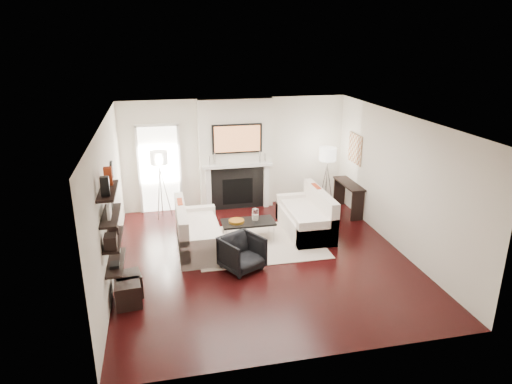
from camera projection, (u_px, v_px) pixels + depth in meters
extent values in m
plane|color=black|center=(263.00, 257.00, 8.89)|extent=(6.00, 6.00, 0.00)
plane|color=white|center=(263.00, 120.00, 8.01)|extent=(6.00, 6.00, 0.00)
plane|color=silver|center=(235.00, 153.00, 11.22)|extent=(5.50, 0.00, 5.50)
plane|color=silver|center=(317.00, 269.00, 5.68)|extent=(5.50, 0.00, 5.50)
plane|color=silver|center=(108.00, 203.00, 7.90)|extent=(0.00, 6.00, 6.00)
plane|color=silver|center=(398.00, 182.00, 9.00)|extent=(0.00, 6.00, 6.00)
cube|color=silver|center=(236.00, 155.00, 11.11)|extent=(1.80, 0.25, 2.70)
cube|color=black|center=(238.00, 189.00, 11.25)|extent=(1.30, 0.02, 1.04)
cube|color=black|center=(238.00, 191.00, 11.27)|extent=(0.75, 0.02, 0.65)
cube|color=white|center=(209.00, 190.00, 11.07)|extent=(0.12, 0.08, 1.10)
cube|color=white|center=(266.00, 186.00, 11.36)|extent=(0.12, 0.08, 1.10)
cube|color=white|center=(238.00, 166.00, 11.01)|extent=(1.70, 0.18, 0.07)
cube|color=black|center=(237.00, 139.00, 10.82)|extent=(1.20, 0.06, 0.70)
cube|color=#BF723F|center=(237.00, 139.00, 10.79)|extent=(1.10, 0.00, 0.62)
cylinder|color=silver|center=(215.00, 159.00, 10.85)|extent=(0.04, 0.04, 0.30)
cylinder|color=silver|center=(209.00, 161.00, 10.83)|extent=(0.04, 0.04, 0.24)
cylinder|color=silver|center=(260.00, 157.00, 11.07)|extent=(0.04, 0.04, 0.30)
cylinder|color=silver|center=(265.00, 158.00, 11.11)|extent=(0.04, 0.04, 0.24)
cube|color=white|center=(160.00, 170.00, 10.93)|extent=(0.90, 0.02, 2.10)
cube|color=white|center=(139.00, 171.00, 10.81)|extent=(0.06, 0.06, 2.16)
cube|color=white|center=(180.00, 169.00, 11.01)|extent=(0.06, 0.06, 2.16)
cube|color=white|center=(156.00, 125.00, 10.56)|extent=(1.02, 0.06, 0.06)
cube|color=#BFAC9D|center=(259.00, 243.00, 9.51)|extent=(2.60, 2.00, 0.01)
cube|color=silver|center=(199.00, 239.00, 9.20)|extent=(0.85, 1.80, 0.42)
cube|color=silver|center=(182.00, 226.00, 9.03)|extent=(0.18, 1.80, 0.80)
cube|color=silver|center=(203.00, 253.00, 8.43)|extent=(0.85, 0.18, 0.60)
cube|color=silver|center=(196.00, 220.00, 9.92)|extent=(0.85, 0.18, 0.60)
cube|color=silver|center=(201.00, 227.00, 9.13)|extent=(0.63, 1.44, 0.10)
cube|color=#A13113|center=(180.00, 211.00, 9.24)|extent=(0.10, 0.42, 0.42)
cube|color=black|center=(182.00, 223.00, 8.69)|extent=(0.10, 0.40, 0.40)
cube|color=silver|center=(305.00, 223.00, 10.01)|extent=(0.85, 1.80, 0.42)
cube|color=silver|center=(320.00, 208.00, 9.97)|extent=(0.18, 1.80, 0.80)
cube|color=silver|center=(317.00, 234.00, 9.23)|extent=(0.85, 0.18, 0.60)
cube|color=silver|center=(294.00, 206.00, 10.72)|extent=(0.85, 0.18, 0.60)
cube|color=silver|center=(303.00, 212.00, 9.91)|extent=(0.63, 1.44, 0.10)
cube|color=#A13113|center=(316.00, 195.00, 10.18)|extent=(0.10, 0.42, 0.42)
cube|color=black|center=(325.00, 204.00, 9.63)|extent=(0.10, 0.40, 0.40)
cube|color=black|center=(248.00, 222.00, 9.53)|extent=(1.10, 0.55, 0.04)
cylinder|color=silver|center=(226.00, 238.00, 9.30)|extent=(0.02, 0.02, 0.38)
cylinder|color=silver|center=(274.00, 234.00, 9.50)|extent=(0.02, 0.02, 0.38)
cylinder|color=silver|center=(223.00, 229.00, 9.71)|extent=(0.02, 0.02, 0.38)
cylinder|color=silver|center=(269.00, 225.00, 9.91)|extent=(0.02, 0.02, 0.38)
cylinder|color=white|center=(255.00, 215.00, 9.51)|extent=(0.14, 0.14, 0.25)
cylinder|color=white|center=(255.00, 217.00, 9.53)|extent=(0.09, 0.09, 0.13)
cylinder|color=#BE7B1F|center=(236.00, 221.00, 9.47)|extent=(0.32, 0.32, 0.05)
imported|color=black|center=(242.00, 252.00, 8.35)|extent=(0.90, 0.89, 0.70)
cylinder|color=silver|center=(161.00, 193.00, 10.71)|extent=(0.02, 0.02, 1.20)
cylinder|color=white|center=(159.00, 158.00, 10.43)|extent=(0.40, 0.40, 0.30)
cylinder|color=silver|center=(166.00, 192.00, 10.73)|extent=(0.25, 0.02, 1.23)
cylinder|color=silver|center=(159.00, 192.00, 10.79)|extent=(0.14, 0.22, 1.23)
cylinder|color=silver|center=(159.00, 194.00, 10.61)|extent=(0.14, 0.22, 1.23)
cylinder|color=silver|center=(326.00, 188.00, 11.01)|extent=(0.02, 0.02, 1.20)
cylinder|color=white|center=(328.00, 154.00, 10.74)|extent=(0.40, 0.40, 0.30)
cylinder|color=silver|center=(330.00, 188.00, 11.03)|extent=(0.25, 0.02, 1.23)
cylinder|color=silver|center=(322.00, 187.00, 11.09)|extent=(0.14, 0.22, 1.23)
cylinder|color=silver|center=(325.00, 190.00, 10.91)|extent=(0.14, 0.22, 1.23)
cube|color=black|center=(349.00, 184.00, 10.93)|extent=(0.35, 1.20, 0.04)
cube|color=black|center=(357.00, 206.00, 10.55)|extent=(0.30, 0.04, 0.71)
cube|color=black|center=(339.00, 191.00, 11.56)|extent=(0.30, 0.04, 0.71)
cube|color=#A37851|center=(355.00, 149.00, 10.83)|extent=(0.03, 0.70, 0.70)
cube|color=black|center=(116.00, 262.00, 7.21)|extent=(0.25, 1.00, 0.03)
cube|color=black|center=(113.00, 239.00, 7.08)|extent=(0.25, 1.00, 0.04)
cube|color=black|center=(111.00, 216.00, 6.95)|extent=(0.25, 1.00, 0.04)
cube|color=black|center=(108.00, 191.00, 6.82)|extent=(0.25, 1.00, 0.04)
cube|color=black|center=(105.00, 186.00, 6.53)|extent=(0.12, 0.10, 0.28)
cube|color=#A13113|center=(108.00, 176.00, 7.00)|extent=(0.12, 0.10, 0.28)
cube|color=white|center=(109.00, 210.00, 6.82)|extent=(0.04, 0.30, 0.22)
cube|color=black|center=(111.00, 205.00, 7.09)|extent=(0.04, 0.22, 0.18)
cube|color=black|center=(111.00, 241.00, 6.74)|extent=(0.18, 0.25, 0.20)
cube|color=black|center=(114.00, 230.00, 7.23)|extent=(0.15, 0.12, 0.12)
cube|color=black|center=(115.00, 265.00, 7.05)|extent=(0.14, 0.20, 0.05)
cube|color=white|center=(117.00, 247.00, 7.51)|extent=(0.10, 0.10, 0.18)
cylinder|color=black|center=(112.00, 169.00, 8.62)|extent=(0.04, 0.34, 0.34)
cylinder|color=white|center=(113.00, 169.00, 8.62)|extent=(0.01, 0.29, 0.29)
cube|color=black|center=(129.00, 285.00, 7.54)|extent=(0.47, 0.47, 0.40)
cube|color=black|center=(128.00, 294.00, 7.26)|extent=(0.44, 0.44, 0.40)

